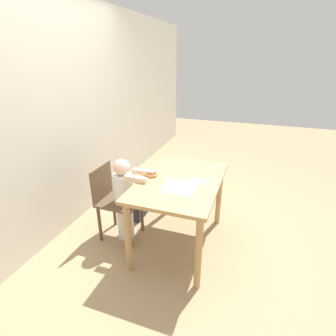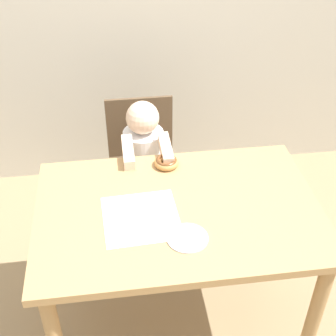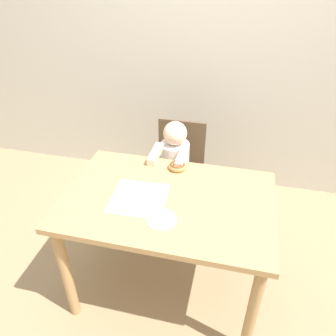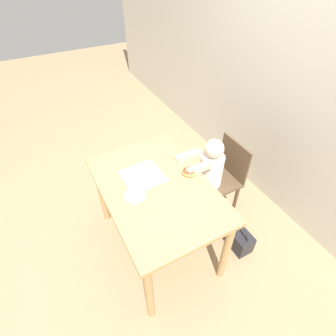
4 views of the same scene
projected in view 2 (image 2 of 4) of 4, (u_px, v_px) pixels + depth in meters
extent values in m
plane|color=#997F5B|center=(176.00, 321.00, 2.35)|extent=(12.00, 12.00, 0.00)
cube|color=tan|center=(178.00, 211.00, 1.91)|extent=(1.16, 0.77, 0.03)
cylinder|color=tan|center=(313.00, 321.00, 1.93)|extent=(0.06, 0.06, 0.72)
cylinder|color=tan|center=(65.00, 234.00, 2.34)|extent=(0.06, 0.06, 0.72)
cylinder|color=tan|center=(266.00, 215.00, 2.45)|extent=(0.06, 0.06, 0.72)
cube|color=brown|center=(144.00, 176.00, 2.59)|extent=(0.37, 0.42, 0.03)
cube|color=brown|center=(140.00, 127.00, 2.63)|extent=(0.37, 0.02, 0.37)
cylinder|color=brown|center=(121.00, 231.00, 2.57)|extent=(0.04, 0.04, 0.42)
cylinder|color=brown|center=(176.00, 226.00, 2.60)|extent=(0.04, 0.04, 0.42)
cylinder|color=brown|center=(118.00, 190.00, 2.85)|extent=(0.04, 0.04, 0.42)
cylinder|color=brown|center=(167.00, 186.00, 2.88)|extent=(0.04, 0.04, 0.42)
cylinder|color=white|center=(146.00, 211.00, 2.68)|extent=(0.18, 0.18, 0.45)
cylinder|color=white|center=(144.00, 157.00, 2.45)|extent=(0.21, 0.21, 0.31)
sphere|color=beige|center=(143.00, 118.00, 2.30)|extent=(0.17, 0.17, 0.17)
cube|color=beige|center=(128.00, 152.00, 2.17)|extent=(0.05, 0.23, 0.05)
cube|color=beige|center=(165.00, 149.00, 2.19)|extent=(0.05, 0.23, 0.05)
torus|color=tan|center=(166.00, 163.00, 2.12)|extent=(0.11, 0.11, 0.03)
torus|color=brown|center=(166.00, 160.00, 2.11)|extent=(0.10, 0.10, 0.02)
cube|color=white|center=(141.00, 218.00, 1.85)|extent=(0.31, 0.31, 0.00)
cube|color=#232328|center=(216.00, 216.00, 2.84)|extent=(0.31, 0.16, 0.19)
torus|color=#232328|center=(217.00, 204.00, 2.78)|extent=(0.25, 0.02, 0.25)
cylinder|color=silver|center=(187.00, 238.00, 1.76)|extent=(0.16, 0.16, 0.01)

